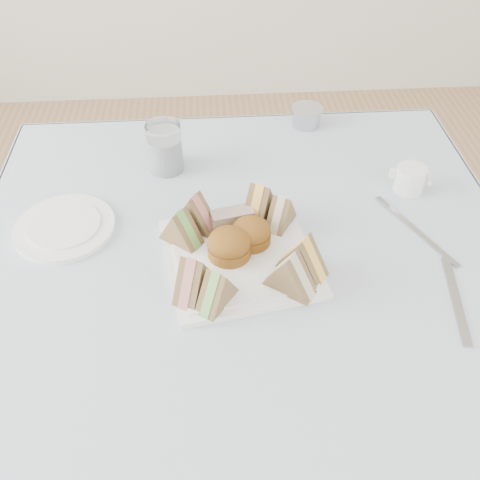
{
  "coord_description": "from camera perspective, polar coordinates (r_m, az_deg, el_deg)",
  "views": [
    {
      "loc": [
        -0.06,
        -0.66,
        1.44
      ],
      "look_at": [
        -0.01,
        0.01,
        0.8
      ],
      "focal_mm": 40.0,
      "sensor_mm": 36.0,
      "label": 1
    }
  ],
  "objects": [
    {
      "name": "sandwich_fr_b",
      "position": [
        0.88,
        5.43,
        -3.39
      ],
      "size": [
        0.1,
        0.09,
        0.08
      ],
      "primitive_type": null,
      "rotation": [
        0.0,
        0.0,
        -0.63
      ],
      "color": "brown",
      "rests_on": "serving_plate"
    },
    {
      "name": "floor",
      "position": [
        1.59,
        0.48,
        -21.6
      ],
      "size": [
        4.0,
        4.0,
        0.0
      ],
      "primitive_type": "plane",
      "color": "#9E7751",
      "rests_on": "ground"
    },
    {
      "name": "tea_strainer",
      "position": [
        1.33,
        7.11,
        12.89
      ],
      "size": [
        0.09,
        0.09,
        0.04
      ],
      "primitive_type": "cylinder",
      "rotation": [
        0.0,
        0.0,
        0.26
      ],
      "color": "#B4B3B9",
      "rests_on": "tablecloth"
    },
    {
      "name": "scone_left",
      "position": [
        0.94,
        -1.16,
        -0.51
      ],
      "size": [
        0.08,
        0.08,
        0.05
      ],
      "primitive_type": "cylinder",
      "rotation": [
        0.0,
        0.0,
        0.08
      ],
      "color": "brown",
      "rests_on": "serving_plate"
    },
    {
      "name": "serving_plate",
      "position": [
        0.96,
        0.0,
        -1.89
      ],
      "size": [
        0.3,
        0.3,
        0.01
      ],
      "primitive_type": "cube",
      "rotation": [
        0.0,
        0.0,
        0.17
      ],
      "color": "white",
      "rests_on": "tablecloth"
    },
    {
      "name": "knife",
      "position": [
        0.97,
        22.03,
        -5.9
      ],
      "size": [
        0.05,
        0.19,
        0.0
      ],
      "primitive_type": "cube",
      "rotation": [
        0.0,
        0.0,
        -0.16
      ],
      "color": "#B4B3B9",
      "rests_on": "tablecloth"
    },
    {
      "name": "sandwich_fl_a",
      "position": [
        0.88,
        -5.03,
        -3.73
      ],
      "size": [
        0.08,
        0.1,
        0.08
      ],
      "primitive_type": null,
      "rotation": [
        0.0,
        0.0,
        1.09
      ],
      "color": "brown",
      "rests_on": "serving_plate"
    },
    {
      "name": "water_glass",
      "position": [
        1.16,
        -8.01,
        9.75
      ],
      "size": [
        0.07,
        0.07,
        0.11
      ],
      "primitive_type": "cylinder",
      "rotation": [
        0.0,
        0.0,
        -0.01
      ],
      "color": "white",
      "rests_on": "tablecloth"
    },
    {
      "name": "sandwich_bl_b",
      "position": [
        0.99,
        -4.82,
        3.07
      ],
      "size": [
        0.09,
        0.08,
        0.08
      ],
      "primitive_type": null,
      "rotation": [
        0.0,
        0.0,
        2.56
      ],
      "color": "brown",
      "rests_on": "serving_plate"
    },
    {
      "name": "creamer_jug",
      "position": [
        1.16,
        17.68,
        6.23
      ],
      "size": [
        0.07,
        0.07,
        0.05
      ],
      "primitive_type": "cylinder",
      "rotation": [
        0.0,
        0.0,
        -0.21
      ],
      "color": "white",
      "rests_on": "tablecloth"
    },
    {
      "name": "sandwich_bl_a",
      "position": [
        0.97,
        -6.35,
        1.46
      ],
      "size": [
        0.09,
        0.08,
        0.07
      ],
      "primitive_type": null,
      "rotation": [
        0.0,
        0.0,
        2.45
      ],
      "color": "brown",
      "rests_on": "serving_plate"
    },
    {
      "name": "side_plate",
      "position": [
        1.08,
        -18.2,
        1.29
      ],
      "size": [
        0.25,
        0.25,
        0.01
      ],
      "primitive_type": "cylinder",
      "rotation": [
        0.0,
        0.0,
        -0.42
      ],
      "color": "white",
      "rests_on": "tablecloth"
    },
    {
      "name": "sandwich_fr_a",
      "position": [
        0.91,
        6.74,
        -1.56
      ],
      "size": [
        0.09,
        0.09,
        0.08
      ],
      "primitive_type": null,
      "rotation": [
        0.0,
        0.0,
        -0.67
      ],
      "color": "brown",
      "rests_on": "serving_plate"
    },
    {
      "name": "sandwich_fl_b",
      "position": [
        0.86,
        -2.49,
        -5.05
      ],
      "size": [
        0.08,
        0.09,
        0.07
      ],
      "primitive_type": null,
      "rotation": [
        0.0,
        0.0,
        0.93
      ],
      "color": "brown",
      "rests_on": "serving_plate"
    },
    {
      "name": "fork",
      "position": [
        1.07,
        18.79,
        0.47
      ],
      "size": [
        0.09,
        0.18,
        0.0
      ],
      "primitive_type": "cube",
      "rotation": [
        0.0,
        0.0,
        0.43
      ],
      "color": "#B4B3B9",
      "rests_on": "tablecloth"
    },
    {
      "name": "scone_right",
      "position": [
        0.97,
        1.19,
        0.78
      ],
      "size": [
        0.1,
        0.1,
        0.05
      ],
      "primitive_type": "cylinder",
      "rotation": [
        0.0,
        0.0,
        0.63
      ],
      "color": "brown",
      "rests_on": "serving_plate"
    },
    {
      "name": "pastry_slice",
      "position": [
        1.0,
        -0.83,
        2.25
      ],
      "size": [
        0.09,
        0.05,
        0.04
      ],
      "primitive_type": "cube",
      "rotation": [
        0.0,
        0.0,
        0.22
      ],
      "color": "#C3B795",
      "rests_on": "serving_plate"
    },
    {
      "name": "sandwich_br_b",
      "position": [
        1.01,
        2.11,
        4.2
      ],
      "size": [
        0.08,
        0.1,
        0.08
      ],
      "primitive_type": null,
      "rotation": [
        0.0,
        0.0,
        -2.09
      ],
      "color": "brown",
      "rests_on": "serving_plate"
    },
    {
      "name": "tablecloth",
      "position": [
        0.96,
        0.74,
        -2.76
      ],
      "size": [
        1.02,
        1.02,
        0.01
      ],
      "primitive_type": "cube",
      "color": "silver",
      "rests_on": "table"
    },
    {
      "name": "sandwich_br_a",
      "position": [
        1.0,
        4.41,
        3.13
      ],
      "size": [
        0.07,
        0.08,
        0.07
      ],
      "primitive_type": null,
      "rotation": [
        0.0,
        0.0,
        -2.11
      ],
      "color": "brown",
      "rests_on": "serving_plate"
    },
    {
      "name": "table",
      "position": [
        1.26,
        0.58,
        -14.54
      ],
      "size": [
        0.9,
        0.9,
        0.74
      ],
      "primitive_type": "cube",
      "color": "brown",
      "rests_on": "floor"
    }
  ]
}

